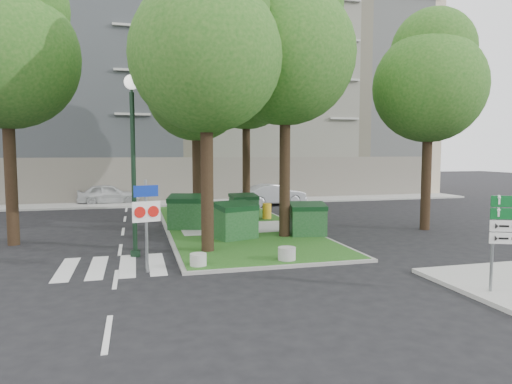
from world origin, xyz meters
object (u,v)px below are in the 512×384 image
object	(u,v)px
dumpster_d	(308,219)
tree_median_far	(247,67)
tree_street_left	(8,43)
tree_median_near_left	(208,41)
tree_median_near_right	(287,41)
dumpster_c	(244,206)
tree_street_right	(430,76)
bollard_right	(287,253)
dumpster_a	(187,212)
bollard_left	(198,259)
bollard_mid	(228,232)
car_white	(109,194)
dumpster_b	(235,221)
street_lamp	(133,144)
traffic_sign_pole	(146,213)
litter_bin	(267,211)
tree_median_mid	(198,81)
car_silver	(274,195)

from	to	relation	value
dumpster_d	tree_median_far	bearing A→B (deg)	104.69
tree_street_left	tree_median_near_left	bearing A→B (deg)	-26.57
tree_median_near_right	dumpster_c	xyz separation A→B (m)	(-0.56, 5.24, -7.24)
tree_street_right	bollard_right	world-z (taller)	tree_street_right
tree_median_near_right	dumpster_a	bearing A→B (deg)	142.45
dumpster_a	bollard_right	bearing A→B (deg)	-54.81
tree_median_near_left	tree_median_far	bearing A→B (deg)	68.72
dumpster_a	dumpster_d	world-z (taller)	dumpster_a
bollard_left	bollard_mid	xyz separation A→B (m)	(1.81, 4.32, 0.03)
bollard_mid	bollard_right	bearing A→B (deg)	-76.40
tree_median_near_left	car_white	world-z (taller)	tree_median_near_left
tree_median_near_left	dumpster_b	world-z (taller)	tree_median_near_left
bollard_right	street_lamp	world-z (taller)	street_lamp
tree_median_near_right	dumpster_b	world-z (taller)	tree_median_near_right
tree_median_near_right	tree_median_far	bearing A→B (deg)	88.47
tree_median_far	bollard_right	size ratio (longest dim) A/B	20.92
street_lamp	traffic_sign_pole	distance (m)	3.08
dumpster_c	car_white	xyz separation A→B (m)	(-7.24, 9.70, -0.04)
dumpster_d	bollard_left	xyz separation A→B (m)	(-5.10, -3.94, -0.48)
litter_bin	car_white	size ratio (longest dim) A/B	0.19
bollard_mid	tree_median_near_left	bearing A→B (deg)	-116.25
tree_street_right	car_white	bearing A→B (deg)	135.69
tree_median_near_left	bollard_right	size ratio (longest dim) A/B	18.47
dumpster_d	tree_median_mid	bearing A→B (deg)	139.64
tree_median_near_right	car_white	xyz separation A→B (m)	(-7.79, 14.94, -7.28)
tree_median_mid	bollard_right	world-z (taller)	tree_median_mid
tree_median_far	tree_street_right	size ratio (longest dim) A/B	1.18
bollard_left	car_silver	size ratio (longest dim) A/B	0.12
tree_median_far	car_white	bearing A→B (deg)	137.05
dumpster_c	car_silver	bearing A→B (deg)	54.37
dumpster_c	bollard_mid	xyz separation A→B (m)	(-1.83, -4.98, -0.42)
car_silver	bollard_left	bearing A→B (deg)	149.06
street_lamp	tree_median_mid	bearing A→B (deg)	64.19
tree_median_mid	dumpster_c	bearing A→B (deg)	16.96
tree_median_mid	tree_street_left	size ratio (longest dim) A/B	0.91
bollard_left	street_lamp	size ratio (longest dim) A/B	0.08
tree_street_right	bollard_right	size ratio (longest dim) A/B	17.66
tree_median_near_right	dumpster_b	distance (m)	7.47
traffic_sign_pole	dumpster_d	bearing A→B (deg)	16.75
bollard_right	dumpster_b	bearing A→B (deg)	101.63
tree_street_left	dumpster_c	world-z (taller)	tree_street_left
dumpster_a	dumpster_b	world-z (taller)	dumpster_a
tree_median_mid	dumpster_b	distance (m)	7.70
tree_median_near_right	dumpster_a	size ratio (longest dim) A/B	5.96
dumpster_a	traffic_sign_pole	xyz separation A→B (m)	(-1.95, -6.93, 0.91)
bollard_mid	street_lamp	bearing A→B (deg)	-150.61
tree_street_left	dumpster_b	world-z (taller)	tree_street_left
tree_street_right	tree_median_near_right	bearing A→B (deg)	-175.91
dumpster_a	bollard_right	world-z (taller)	dumpster_a
traffic_sign_pole	dumpster_b	bearing A→B (deg)	34.30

